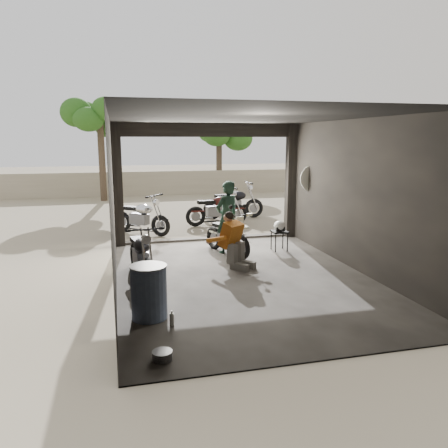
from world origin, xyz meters
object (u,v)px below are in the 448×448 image
mechanic (236,242)px  helmet (279,226)px  stool (279,234)px  oil_drum (149,293)px  rider (227,217)px  outside_bike_b (217,206)px  left_bike (141,251)px  outside_bike_c (234,200)px  main_bike (227,233)px  outside_bike_a (141,214)px  sign_post (312,192)px

mechanic → helmet: mechanic is taller
stool → oil_drum: oil_drum is taller
rider → outside_bike_b: bearing=-125.2°
left_bike → outside_bike_c: outside_bike_c is taller
main_bike → stool: 1.35m
left_bike → outside_bike_b: (2.74, 5.07, 0.06)m
left_bike → outside_bike_a: bearing=78.3°
outside_bike_c → stool: size_ratio=3.65×
outside_bike_a → left_bike: bearing=-142.1°
left_bike → sign_post: 5.09m
rider → stool: (1.32, -0.14, -0.45)m
mechanic → left_bike: bearing=148.0°
helmet → rider: bearing=-167.8°
outside_bike_c → sign_post: (1.03, -4.15, 0.75)m
outside_bike_c → left_bike: bearing=149.5°
outside_bike_b → mechanic: 4.90m
main_bike → sign_post: sign_post is taller
left_bike → stool: size_ratio=3.19×
main_bike → left_bike: left_bike is taller
outside_bike_c → helmet: outside_bike_c is taller
outside_bike_b → stool: 3.76m
oil_drum → sign_post: sign_post is taller
helmet → outside_bike_a: bearing=157.9°
sign_post → outside_bike_a: bearing=173.8°
outside_bike_a → oil_drum: size_ratio=2.07×
outside_bike_c → stool: (-0.09, -4.74, -0.20)m
outside_bike_a → rider: bearing=-103.4°
outside_bike_c → rider: (-1.41, -4.60, 0.25)m
rider → left_bike: bearing=8.8°
left_bike → main_bike: bearing=24.6°
outside_bike_a → oil_drum: outside_bike_a is taller
outside_bike_a → stool: size_ratio=3.41×
mechanic → stool: (1.46, 1.17, -0.15)m
mechanic → outside_bike_a: bearing=76.1°
main_bike → sign_post: 2.68m
left_bike → stool: (3.50, 1.39, -0.12)m
stool → main_bike: bearing=179.2°
outside_bike_a → oil_drum: (-0.24, -6.37, -0.17)m
outside_bike_a → mechanic: 4.43m
left_bike → outside_bike_b: size_ratio=0.91×
oil_drum → left_bike: bearing=90.0°
main_bike → outside_bike_a: outside_bike_a is taller
outside_bike_a → outside_bike_b: (2.51, 0.81, 0.02)m
outside_bike_c → oil_drum: bearing=156.3°
main_bike → sign_post: bearing=-7.1°
left_bike → mechanic: 2.05m
outside_bike_a → outside_bike_c: bearing=-19.8°
main_bike → oil_drum: main_bike is taller
helmet → stool: bearing=70.3°
main_bike → stool: bearing=-20.9°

